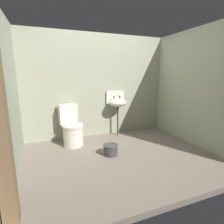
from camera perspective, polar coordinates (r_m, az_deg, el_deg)
The scene contains 7 objects.
ground_plane at distance 3.17m, azimuth 1.86°, elevation -14.19°, with size 3.54×2.63×0.08m, color #73665C.
wall_back at distance 3.95m, azimuth -4.66°, elevation 8.30°, with size 3.54×0.10×2.21m, color #979B82.
wall_left at distance 2.78m, azimuth -31.58°, elevation 4.96°, with size 0.10×2.43×2.21m, color #949E88.
wall_right at distance 3.86m, azimuth 24.30°, elevation 7.20°, with size 0.10×2.43×2.21m, color #9BA288.
toilet_near_wall at distance 3.57m, azimuth -12.94°, elevation -5.23°, with size 0.47×0.64×0.78m.
sink at distance 3.92m, azimuth 1.75°, elevation 3.13°, with size 0.42×0.35×0.99m.
bucket at distance 3.10m, azimuth -0.43°, elevation -12.02°, with size 0.26×0.26×0.19m.
Camera 1 is at (-1.11, -2.62, 1.37)m, focal length 28.26 mm.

